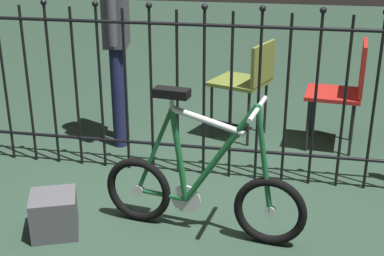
{
  "coord_description": "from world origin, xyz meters",
  "views": [
    {
      "loc": [
        0.7,
        -2.75,
        1.71
      ],
      "look_at": [
        0.11,
        0.21,
        0.55
      ],
      "focal_mm": 49.25,
      "sensor_mm": 36.0,
      "label": 1
    }
  ],
  "objects_px": {
    "display_crate": "(54,214)",
    "chair_red": "(345,85)",
    "chair_olive": "(248,78)",
    "person_visitor": "(116,26)",
    "bicycle": "(201,188)"
  },
  "relations": [
    {
      "from": "bicycle",
      "to": "person_visitor",
      "type": "bearing_deg",
      "value": 126.01
    },
    {
      "from": "person_visitor",
      "to": "display_crate",
      "type": "height_order",
      "value": "person_visitor"
    },
    {
      "from": "chair_red",
      "to": "display_crate",
      "type": "bearing_deg",
      "value": -136.0
    },
    {
      "from": "person_visitor",
      "to": "display_crate",
      "type": "bearing_deg",
      "value": -87.55
    },
    {
      "from": "chair_olive",
      "to": "person_visitor",
      "type": "distance_m",
      "value": 1.16
    },
    {
      "from": "chair_olive",
      "to": "bicycle",
      "type": "bearing_deg",
      "value": -94.15
    },
    {
      "from": "chair_olive",
      "to": "person_visitor",
      "type": "relative_size",
      "value": 0.51
    },
    {
      "from": "bicycle",
      "to": "person_visitor",
      "type": "relative_size",
      "value": 0.75
    },
    {
      "from": "chair_red",
      "to": "person_visitor",
      "type": "xyz_separation_m",
      "value": [
        -1.8,
        -0.25,
        0.45
      ]
    },
    {
      "from": "bicycle",
      "to": "chair_red",
      "type": "distance_m",
      "value": 1.76
    },
    {
      "from": "chair_olive",
      "to": "person_visitor",
      "type": "bearing_deg",
      "value": -163.03
    },
    {
      "from": "bicycle",
      "to": "person_visitor",
      "type": "height_order",
      "value": "person_visitor"
    },
    {
      "from": "chair_olive",
      "to": "person_visitor",
      "type": "height_order",
      "value": "person_visitor"
    },
    {
      "from": "chair_red",
      "to": "person_visitor",
      "type": "height_order",
      "value": "person_visitor"
    },
    {
      "from": "display_crate",
      "to": "chair_red",
      "type": "bearing_deg",
      "value": 44.0
    }
  ]
}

